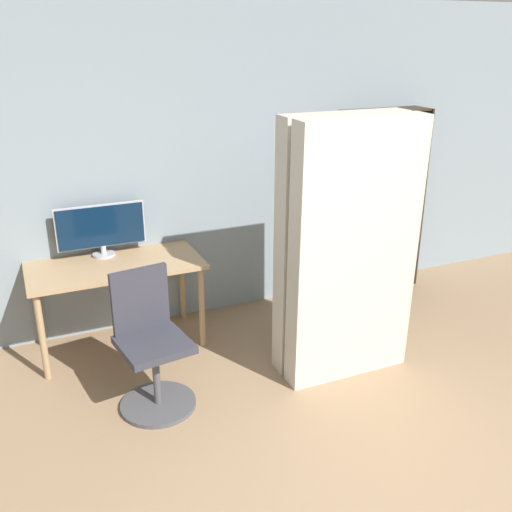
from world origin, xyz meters
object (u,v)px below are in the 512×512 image
(monitor, at_px, (101,228))
(bookshelf, at_px, (369,203))
(office_chair, at_px, (152,353))
(mattress_near, at_px, (355,254))
(mattress_far, at_px, (338,245))

(monitor, bearing_deg, bookshelf, -0.17)
(monitor, bearing_deg, office_chair, -84.99)
(mattress_near, bearing_deg, monitor, 139.38)
(mattress_near, relative_size, mattress_far, 1.00)
(office_chair, bearing_deg, monitor, 95.01)
(monitor, xyz_separation_m, mattress_far, (1.54, -1.09, -0.00))
(bookshelf, relative_size, mattress_near, 0.92)
(bookshelf, distance_m, mattress_far, 1.49)
(mattress_far, bearing_deg, monitor, 144.53)
(mattress_far, bearing_deg, mattress_near, -90.00)
(monitor, distance_m, mattress_far, 1.89)
(monitor, height_order, mattress_far, mattress_far)
(monitor, height_order, mattress_near, mattress_near)
(mattress_near, height_order, mattress_far, mattress_near)
(mattress_far, bearing_deg, office_chair, -179.42)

